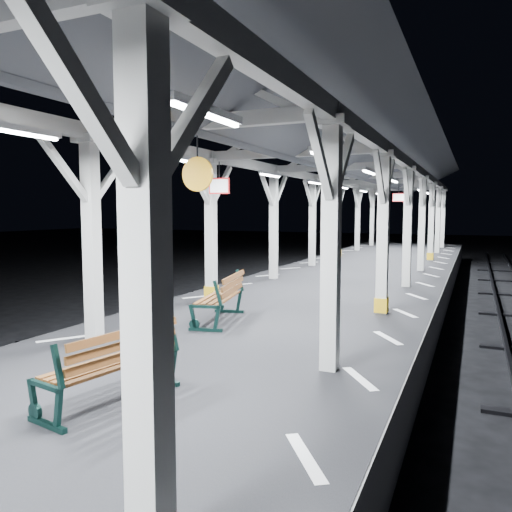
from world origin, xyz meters
The scene contains 8 objects.
ground centered at (0.00, 0.00, 0.00)m, with size 120.00×120.00×0.00m, color black.
platform centered at (0.00, 0.00, 0.50)m, with size 6.00×50.00×1.00m, color black.
hazard_stripes_left centered at (-2.45, 0.00, 1.00)m, with size 1.00×48.00×0.01m, color silver.
hazard_stripes_right centered at (2.45, 0.00, 1.00)m, with size 1.00×48.00×0.01m, color silver.
track_left centered at (-5.00, 0.00, 0.08)m, with size 2.20×60.00×0.16m.
canopy centered at (0.00, -0.02, 4.56)m, with size 5.40×49.00×4.65m.
bench_near centered at (0.17, -4.10, 1.47)m, with size 0.88×1.69×0.87m.
bench_mid centered at (-0.64, 0.01, 1.49)m, with size 0.97×1.80×0.92m.
Camera 1 is at (3.72, -8.35, 3.13)m, focal length 35.00 mm.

